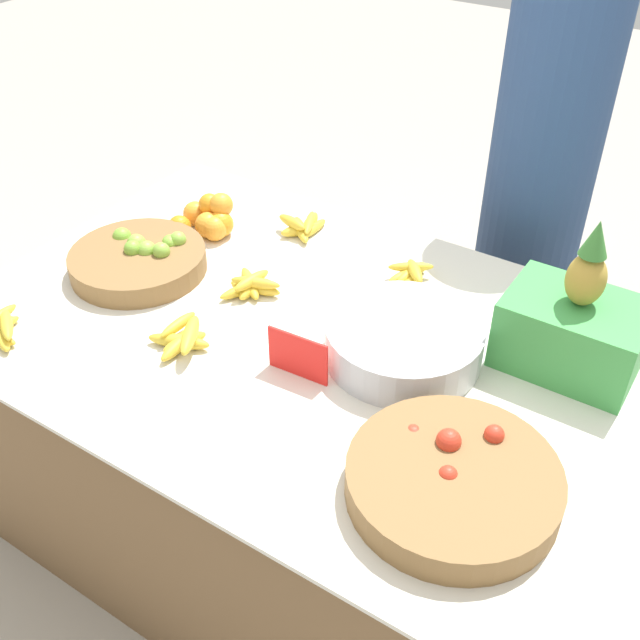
{
  "coord_description": "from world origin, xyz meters",
  "views": [
    {
      "loc": [
        0.8,
        -1.23,
        1.93
      ],
      "look_at": [
        0.0,
        0.0,
        0.83
      ],
      "focal_mm": 42.0,
      "sensor_mm": 36.0,
      "label": 1
    }
  ],
  "objects_px": {
    "produce_crate": "(573,328)",
    "price_sign": "(298,356)",
    "tomato_basket": "(452,480)",
    "metal_bowl": "(404,341)",
    "vendor_person": "(536,198)",
    "lime_bowl": "(139,260)"
  },
  "relations": [
    {
      "from": "produce_crate",
      "to": "price_sign",
      "type": "bearing_deg",
      "value": -143.02
    },
    {
      "from": "price_sign",
      "to": "tomato_basket",
      "type": "bearing_deg",
      "value": -18.93
    },
    {
      "from": "tomato_basket",
      "to": "metal_bowl",
      "type": "xyz_separation_m",
      "value": [
        -0.28,
        0.32,
        0.01
      ]
    },
    {
      "from": "tomato_basket",
      "to": "produce_crate",
      "type": "bearing_deg",
      "value": 83.32
    },
    {
      "from": "vendor_person",
      "to": "produce_crate",
      "type": "bearing_deg",
      "value": -64.49
    },
    {
      "from": "lime_bowl",
      "to": "vendor_person",
      "type": "height_order",
      "value": "vendor_person"
    },
    {
      "from": "price_sign",
      "to": "vendor_person",
      "type": "xyz_separation_m",
      "value": [
        0.18,
        1.08,
        -0.02
      ]
    },
    {
      "from": "lime_bowl",
      "to": "metal_bowl",
      "type": "relative_size",
      "value": 1.01
    },
    {
      "from": "tomato_basket",
      "to": "vendor_person",
      "type": "height_order",
      "value": "vendor_person"
    },
    {
      "from": "lime_bowl",
      "to": "tomato_basket",
      "type": "bearing_deg",
      "value": -13.11
    },
    {
      "from": "lime_bowl",
      "to": "vendor_person",
      "type": "relative_size",
      "value": 0.22
    },
    {
      "from": "lime_bowl",
      "to": "metal_bowl",
      "type": "distance_m",
      "value": 0.8
    },
    {
      "from": "tomato_basket",
      "to": "price_sign",
      "type": "relative_size",
      "value": 2.7
    },
    {
      "from": "vendor_person",
      "to": "tomato_basket",
      "type": "bearing_deg",
      "value": -77.22
    },
    {
      "from": "lime_bowl",
      "to": "price_sign",
      "type": "bearing_deg",
      "value": -11.41
    },
    {
      "from": "tomato_basket",
      "to": "metal_bowl",
      "type": "relative_size",
      "value": 1.12
    },
    {
      "from": "tomato_basket",
      "to": "produce_crate",
      "type": "xyz_separation_m",
      "value": [
        0.06,
        0.51,
        0.07
      ]
    },
    {
      "from": "vendor_person",
      "to": "price_sign",
      "type": "bearing_deg",
      "value": -99.26
    },
    {
      "from": "metal_bowl",
      "to": "price_sign",
      "type": "relative_size",
      "value": 2.41
    },
    {
      "from": "lime_bowl",
      "to": "price_sign",
      "type": "height_order",
      "value": "price_sign"
    },
    {
      "from": "lime_bowl",
      "to": "tomato_basket",
      "type": "height_order",
      "value": "tomato_basket"
    },
    {
      "from": "metal_bowl",
      "to": "vendor_person",
      "type": "bearing_deg",
      "value": 89.83
    }
  ]
}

